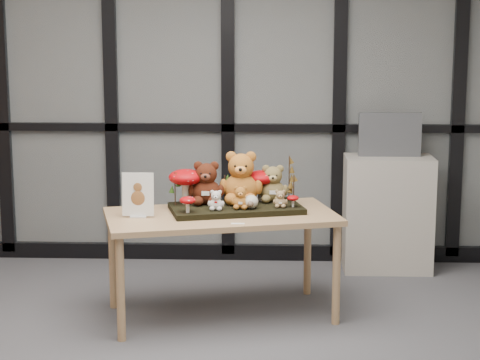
{
  "coord_description": "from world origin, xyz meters",
  "views": [
    {
      "loc": [
        0.81,
        -4.16,
        1.89
      ],
      "look_at": [
        0.6,
        1.11,
        0.89
      ],
      "focal_mm": 65.0,
      "sensor_mm": 36.0,
      "label": 1
    }
  ],
  "objects_px": {
    "bear_white_bow": "(216,199)",
    "display_table": "(221,224)",
    "mushroom_back_left": "(186,185)",
    "sign_holder": "(138,197)",
    "bear_small_yellow": "(241,196)",
    "monitor": "(390,135)",
    "mushroom_front_left": "(188,204)",
    "diorama_tray": "(236,208)",
    "bear_brown_medium": "(206,180)",
    "plush_cream_hedgehog": "(251,201)",
    "bear_tan_back": "(273,181)",
    "bear_pooh_yellow": "(241,175)",
    "bear_beige_small": "(280,198)",
    "cabinet": "(388,214)",
    "mushroom_front_right": "(293,201)",
    "mushroom_back_right": "(261,184)"
  },
  "relations": [
    {
      "from": "display_table",
      "to": "plush_cream_hedgehog",
      "type": "relative_size",
      "value": 16.68
    },
    {
      "from": "bear_small_yellow",
      "to": "plush_cream_hedgehog",
      "type": "xyz_separation_m",
      "value": [
        0.06,
        0.01,
        -0.03
      ]
    },
    {
      "from": "monitor",
      "to": "mushroom_front_left",
      "type": "bearing_deg",
      "value": -138.31
    },
    {
      "from": "mushroom_front_left",
      "to": "cabinet",
      "type": "bearing_deg",
      "value": 41.26
    },
    {
      "from": "cabinet",
      "to": "mushroom_front_right",
      "type": "bearing_deg",
      "value": -125.49
    },
    {
      "from": "diorama_tray",
      "to": "bear_pooh_yellow",
      "type": "height_order",
      "value": "bear_pooh_yellow"
    },
    {
      "from": "bear_brown_medium",
      "to": "monitor",
      "type": "distance_m",
      "value": 1.62
    },
    {
      "from": "mushroom_front_right",
      "to": "cabinet",
      "type": "height_order",
      "value": "cabinet"
    },
    {
      "from": "bear_tan_back",
      "to": "bear_small_yellow",
      "type": "relative_size",
      "value": 1.66
    },
    {
      "from": "cabinet",
      "to": "mushroom_back_left",
      "type": "bearing_deg",
      "value": -146.21
    },
    {
      "from": "bear_pooh_yellow",
      "to": "monitor",
      "type": "distance_m",
      "value": 1.42
    },
    {
      "from": "bear_tan_back",
      "to": "mushroom_back_right",
      "type": "height_order",
      "value": "bear_tan_back"
    },
    {
      "from": "display_table",
      "to": "mushroom_front_right",
      "type": "distance_m",
      "value": 0.48
    },
    {
      "from": "bear_small_yellow",
      "to": "mushroom_front_right",
      "type": "bearing_deg",
      "value": -4.3
    },
    {
      "from": "bear_brown_medium",
      "to": "sign_holder",
      "type": "height_order",
      "value": "bear_brown_medium"
    },
    {
      "from": "bear_tan_back",
      "to": "bear_brown_medium",
      "type": "bearing_deg",
      "value": 177.36
    },
    {
      "from": "bear_pooh_yellow",
      "to": "mushroom_back_left",
      "type": "height_order",
      "value": "bear_pooh_yellow"
    },
    {
      "from": "mushroom_back_left",
      "to": "cabinet",
      "type": "height_order",
      "value": "mushroom_back_left"
    },
    {
      "from": "bear_tan_back",
      "to": "monitor",
      "type": "distance_m",
      "value": 1.25
    },
    {
      "from": "plush_cream_hedgehog",
      "to": "diorama_tray",
      "type": "bearing_deg",
      "value": 127.02
    },
    {
      "from": "bear_white_bow",
      "to": "display_table",
      "type": "bearing_deg",
      "value": 43.87
    },
    {
      "from": "bear_pooh_yellow",
      "to": "mushroom_front_right",
      "type": "bearing_deg",
      "value": -34.75
    },
    {
      "from": "bear_pooh_yellow",
      "to": "bear_beige_small",
      "type": "xyz_separation_m",
      "value": [
        0.25,
        -0.13,
        -0.12
      ]
    },
    {
      "from": "display_table",
      "to": "diorama_tray",
      "type": "xyz_separation_m",
      "value": [
        0.09,
        0.08,
        0.09
      ]
    },
    {
      "from": "display_table",
      "to": "mushroom_front_left",
      "type": "relative_size",
      "value": 14.23
    },
    {
      "from": "diorama_tray",
      "to": "mushroom_front_left",
      "type": "distance_m",
      "value": 0.36
    },
    {
      "from": "sign_holder",
      "to": "bear_white_bow",
      "type": "bearing_deg",
      "value": 7.92
    },
    {
      "from": "mushroom_back_right",
      "to": "bear_small_yellow",
      "type": "bearing_deg",
      "value": -116.81
    },
    {
      "from": "diorama_tray",
      "to": "plush_cream_hedgehog",
      "type": "distance_m",
      "value": 0.14
    },
    {
      "from": "bear_white_bow",
      "to": "sign_holder",
      "type": "xyz_separation_m",
      "value": [
        -0.48,
        -0.07,
        0.02
      ]
    },
    {
      "from": "display_table",
      "to": "sign_holder",
      "type": "relative_size",
      "value": 5.61
    },
    {
      "from": "bear_tan_back",
      "to": "bear_small_yellow",
      "type": "height_order",
      "value": "bear_tan_back"
    },
    {
      "from": "plush_cream_hedgehog",
      "to": "mushroom_front_right",
      "type": "relative_size",
      "value": 1.14
    },
    {
      "from": "bear_brown_medium",
      "to": "plush_cream_hedgehog",
      "type": "height_order",
      "value": "bear_brown_medium"
    },
    {
      "from": "mushroom_back_right",
      "to": "sign_holder",
      "type": "distance_m",
      "value": 0.84
    },
    {
      "from": "bear_white_bow",
      "to": "mushroom_back_right",
      "type": "height_order",
      "value": "mushroom_back_right"
    },
    {
      "from": "mushroom_back_left",
      "to": "mushroom_front_right",
      "type": "relative_size",
      "value": 2.99
    },
    {
      "from": "display_table",
      "to": "mushroom_back_left",
      "type": "relative_size",
      "value": 6.39
    },
    {
      "from": "bear_small_yellow",
      "to": "monitor",
      "type": "height_order",
      "value": "monitor"
    },
    {
      "from": "diorama_tray",
      "to": "mushroom_back_right",
      "type": "relative_size",
      "value": 3.75
    },
    {
      "from": "diorama_tray",
      "to": "plush_cream_hedgehog",
      "type": "relative_size",
      "value": 8.76
    },
    {
      "from": "bear_brown_medium",
      "to": "mushroom_front_left",
      "type": "distance_m",
      "value": 0.29
    },
    {
      "from": "diorama_tray",
      "to": "sign_holder",
      "type": "xyz_separation_m",
      "value": [
        -0.6,
        -0.2,
        0.11
      ]
    },
    {
      "from": "diorama_tray",
      "to": "plush_cream_hedgehog",
      "type": "height_order",
      "value": "plush_cream_hedgehog"
    },
    {
      "from": "bear_pooh_yellow",
      "to": "mushroom_front_left",
      "type": "distance_m",
      "value": 0.46
    },
    {
      "from": "bear_white_bow",
      "to": "sign_holder",
      "type": "distance_m",
      "value": 0.48
    },
    {
      "from": "bear_pooh_yellow",
      "to": "mushroom_front_right",
      "type": "distance_m",
      "value": 0.38
    },
    {
      "from": "diorama_tray",
      "to": "mushroom_back_left",
      "type": "relative_size",
      "value": 3.36
    },
    {
      "from": "bear_tan_back",
      "to": "bear_white_bow",
      "type": "distance_m",
      "value": 0.45
    },
    {
      "from": "mushroom_back_left",
      "to": "monitor",
      "type": "relative_size",
      "value": 0.53
    }
  ]
}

